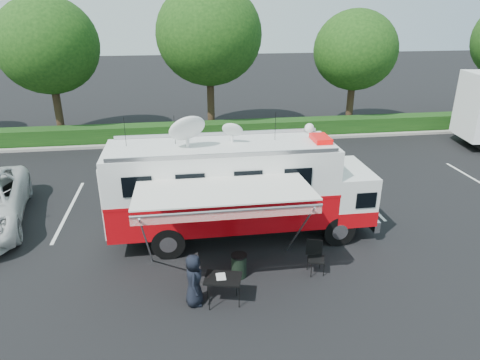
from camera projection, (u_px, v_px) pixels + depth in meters
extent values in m
plane|color=black|center=(242.00, 235.00, 15.11)|extent=(120.00, 120.00, 0.00)
cube|color=#9E998E|center=(281.00, 139.00, 25.68)|extent=(60.00, 0.35, 0.15)
cube|color=black|center=(278.00, 128.00, 26.34)|extent=(60.00, 1.20, 1.00)
cylinder|color=black|center=(57.00, 103.00, 24.98)|extent=(0.44, 0.44, 4.40)
ellipsoid|color=#14380F|center=(48.00, 45.00, 23.74)|extent=(5.63, 5.63, 5.35)
cylinder|color=black|center=(211.00, 96.00, 26.10)|extent=(0.44, 0.44, 4.80)
ellipsoid|color=#14380F|center=(209.00, 34.00, 24.75)|extent=(6.14, 6.14, 5.84)
cylinder|color=black|center=(351.00, 98.00, 27.44)|extent=(0.44, 0.44, 4.00)
ellipsoid|color=#14380F|center=(355.00, 50.00, 26.32)|extent=(5.12, 5.12, 4.86)
cube|color=silver|center=(69.00, 209.00, 16.99)|extent=(0.12, 5.50, 0.01)
cube|color=silver|center=(220.00, 200.00, 17.78)|extent=(0.12, 5.50, 0.01)
cube|color=silver|center=(357.00, 192.00, 18.58)|extent=(0.12, 5.50, 0.01)
cube|color=black|center=(242.00, 222.00, 14.90)|extent=(8.38, 1.36, 0.29)
cylinder|color=black|center=(339.00, 230.00, 14.34)|extent=(1.07, 0.31, 1.07)
cylinder|color=black|center=(319.00, 203.00, 16.30)|extent=(1.07, 0.31, 1.07)
cylinder|color=black|center=(168.00, 243.00, 13.58)|extent=(1.07, 0.31, 1.07)
cylinder|color=black|center=(169.00, 213.00, 15.55)|extent=(1.07, 0.31, 1.07)
cube|color=silver|center=(363.00, 212.00, 15.47)|extent=(0.19, 2.43, 0.39)
cube|color=silver|center=(346.00, 190.00, 15.02)|extent=(1.36, 2.43, 1.66)
cube|color=#B6070D|center=(345.00, 205.00, 15.25)|extent=(1.38, 2.45, 0.54)
cube|color=black|center=(364.00, 181.00, 15.00)|extent=(0.12, 2.13, 0.68)
cube|color=#B6070D|center=(222.00, 204.00, 14.53)|extent=(7.40, 2.43, 1.17)
cube|color=#B6070D|center=(222.00, 188.00, 14.31)|extent=(7.42, 2.45, 0.10)
cube|color=silver|center=(222.00, 168.00, 14.04)|extent=(7.40, 2.43, 1.36)
cube|color=silver|center=(221.00, 147.00, 13.76)|extent=(7.40, 2.43, 0.08)
cube|color=#CC0505|center=(321.00, 138.00, 14.15)|extent=(0.54, 0.93, 0.16)
sphere|color=silver|center=(309.00, 128.00, 14.99)|extent=(0.33, 0.33, 0.33)
ellipsoid|color=silver|center=(187.00, 128.00, 13.22)|extent=(1.17, 1.17, 0.35)
ellipsoid|color=silver|center=(232.00, 130.00, 13.80)|extent=(0.68, 0.68, 0.19)
cylinder|color=black|center=(125.00, 132.00, 13.53)|extent=(0.02, 0.02, 0.97)
cylinder|color=black|center=(175.00, 130.00, 13.74)|extent=(0.02, 0.02, 0.97)
cylinder|color=black|center=(275.00, 126.00, 14.18)|extent=(0.02, 0.02, 0.97)
cube|color=silver|center=(224.00, 190.00, 11.73)|extent=(4.87, 2.33, 0.20)
cube|color=red|center=(229.00, 215.00, 10.75)|extent=(4.87, 0.04, 0.27)
cylinder|color=#B2B2B7|center=(229.00, 211.00, 10.68)|extent=(4.87, 0.07, 0.07)
cylinder|color=#B2B2B7|center=(147.00, 243.00, 11.92)|extent=(0.05, 2.52, 2.81)
cylinder|color=#B2B2B7|center=(299.00, 232.00, 12.50)|extent=(0.05, 2.52, 2.81)
imported|color=black|center=(195.00, 303.00, 11.65)|extent=(0.54, 0.78, 1.51)
cube|color=black|center=(223.00, 278.00, 11.37)|extent=(1.11, 0.90, 0.05)
cylinder|color=black|center=(209.00, 298.00, 11.24)|extent=(0.02, 0.02, 0.80)
cylinder|color=black|center=(208.00, 286.00, 11.70)|extent=(0.02, 0.02, 0.80)
cylinder|color=black|center=(239.00, 295.00, 11.34)|extent=(0.02, 0.02, 0.80)
cylinder|color=black|center=(237.00, 284.00, 11.80)|extent=(0.02, 0.02, 0.80)
cube|color=silver|center=(221.00, 277.00, 11.40)|extent=(0.25, 0.34, 0.01)
cube|color=black|center=(316.00, 259.00, 12.79)|extent=(0.61, 0.61, 0.04)
cube|color=black|center=(314.00, 247.00, 12.91)|extent=(0.47, 0.19, 0.54)
cylinder|color=black|center=(311.00, 270.00, 12.68)|extent=(0.02, 0.02, 0.48)
cylinder|color=black|center=(308.00, 263.00, 13.03)|extent=(0.02, 0.02, 0.48)
cylinder|color=black|center=(324.00, 269.00, 12.73)|extent=(0.02, 0.02, 0.48)
cylinder|color=black|center=(320.00, 262.00, 13.08)|extent=(0.02, 0.02, 0.48)
cylinder|color=black|center=(239.00, 266.00, 12.69)|extent=(0.45, 0.45, 0.69)
cylinder|color=black|center=(239.00, 256.00, 12.55)|extent=(0.49, 0.49, 0.04)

